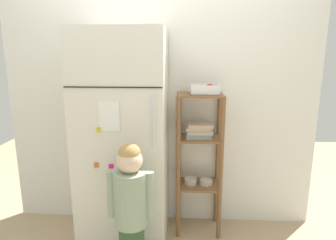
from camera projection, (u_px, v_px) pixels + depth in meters
The scene contains 6 objects.
ground_plane at pixel (158, 237), 2.61m from camera, with size 6.00×6.00×0.00m, color tan.
kitchen_wall_back at pixel (160, 104), 2.68m from camera, with size 2.80×0.03×2.27m, color silver.
refrigerator at pixel (123, 139), 2.45m from camera, with size 0.71×0.60×1.77m.
child_standing at pixel (131, 198), 2.04m from camera, with size 0.32×0.24×1.01m.
pantry_shelf_unit at pixel (199, 150), 2.57m from camera, with size 0.39×0.30×1.26m.
fruit_bin at pixel (207, 90), 2.43m from camera, with size 0.24×0.17×0.09m.
Camera 1 is at (0.21, -2.30, 1.59)m, focal length 31.60 mm.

